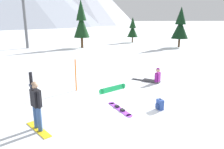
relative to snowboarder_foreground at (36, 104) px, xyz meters
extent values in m
plane|color=white|center=(3.29, 1.22, -0.96)|extent=(800.00, 800.00, 0.00)
cube|color=yellow|center=(0.00, 0.00, -0.95)|extent=(1.11, 1.36, 0.02)
cylinder|color=#335184|center=(0.10, -0.13, -0.51)|extent=(0.15, 0.15, 0.86)
cylinder|color=#335184|center=(-0.10, 0.13, -0.51)|extent=(0.15, 0.15, 0.86)
cube|color=black|center=(0.00, 0.00, 0.22)|extent=(0.43, 0.46, 0.59)
cylinder|color=black|center=(0.16, -0.21, 0.22)|extent=(0.11, 0.11, 0.58)
cylinder|color=black|center=(-0.15, 0.21, 0.76)|extent=(0.11, 0.11, 0.60)
sphere|color=tan|center=(0.00, 0.00, 0.67)|extent=(0.24, 0.24, 0.24)
cube|color=black|center=(-0.11, -0.08, 0.68)|extent=(0.13, 0.16, 0.08)
cube|color=#4C4C51|center=(5.82, 5.19, -0.91)|extent=(0.44, 0.46, 0.10)
cylinder|color=#4C4C51|center=(5.35, 5.41, -0.89)|extent=(0.73, 0.59, 0.14)
cylinder|color=#4C4C51|center=(5.47, 5.57, -0.89)|extent=(0.73, 0.59, 0.14)
cube|color=black|center=(5.09, 5.73, -0.95)|extent=(1.42, 1.15, 0.02)
cube|color=#8C1E8C|center=(5.82, 5.19, -0.60)|extent=(0.43, 0.46, 0.52)
cylinder|color=#8C1E8C|center=(5.66, 4.98, -0.60)|extent=(0.11, 0.11, 0.52)
cylinder|color=#8C1E8C|center=(5.97, 5.40, -0.60)|extent=(0.11, 0.11, 0.52)
sphere|color=tan|center=(5.82, 5.19, -0.18)|extent=(0.24, 0.24, 0.24)
sphere|color=#8C1E8C|center=(5.82, 5.19, -0.13)|extent=(0.20, 0.20, 0.20)
cube|color=#993FD8|center=(3.04, 1.48, -0.95)|extent=(0.84, 1.49, 0.02)
cylinder|color=#993FD8|center=(3.34, 0.78, -0.95)|extent=(0.34, 0.34, 0.02)
cylinder|color=#993FD8|center=(2.74, 2.17, -0.95)|extent=(0.34, 0.34, 0.02)
cube|color=black|center=(3.13, 1.27, -0.90)|extent=(0.21, 0.24, 0.07)
cube|color=black|center=(2.95, 1.69, -0.90)|extent=(0.21, 0.24, 0.07)
cube|color=#19B259|center=(2.98, 3.91, -0.82)|extent=(1.32, 0.92, 0.27)
cylinder|color=#19B259|center=(3.62, 4.34, -0.82)|extent=(0.27, 0.22, 0.27)
cylinder|color=#19B259|center=(2.35, 3.48, -0.82)|extent=(0.27, 0.22, 0.27)
cube|color=black|center=(3.15, 4.07, -0.81)|extent=(0.22, 0.19, 0.15)
cube|color=black|center=(2.77, 3.82, -0.81)|extent=(0.22, 0.19, 0.15)
cube|color=#2D4C9E|center=(4.75, 1.33, -0.74)|extent=(0.28, 0.36, 0.44)
cube|color=navy|center=(4.63, 1.29, -0.81)|extent=(0.12, 0.23, 0.20)
cylinder|color=black|center=(4.75, 1.33, -0.50)|extent=(0.05, 0.12, 0.02)
cylinder|color=orange|center=(1.03, 4.19, -0.11)|extent=(0.06, 0.06, 1.70)
cylinder|color=#472D19|center=(8.59, 28.35, -0.51)|extent=(0.20, 0.20, 0.90)
cone|color=#143819|center=(8.59, 28.35, 0.90)|extent=(1.71, 1.71, 1.91)
cone|color=#143819|center=(8.59, 28.35, 2.23)|extent=(1.11, 1.11, 1.75)
cylinder|color=#472D19|center=(0.62, 22.19, -0.27)|extent=(0.31, 0.31, 1.38)
cone|color=#143819|center=(0.62, 22.19, 1.89)|extent=(2.07, 2.07, 2.93)
cone|color=#143819|center=(0.62, 22.19, 3.94)|extent=(1.35, 1.35, 2.69)
cylinder|color=#472D19|center=(13.80, 21.61, -0.37)|extent=(0.27, 0.27, 1.18)
cone|color=black|center=(13.80, 21.61, 1.48)|extent=(2.22, 2.22, 2.52)
cone|color=black|center=(13.80, 21.61, 3.24)|extent=(1.45, 1.45, 2.31)
cylinder|color=#595B60|center=(-6.56, 22.45, 3.56)|extent=(0.36, 0.36, 9.05)
camera|label=1|loc=(1.92, -7.02, 2.79)|focal=34.61mm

